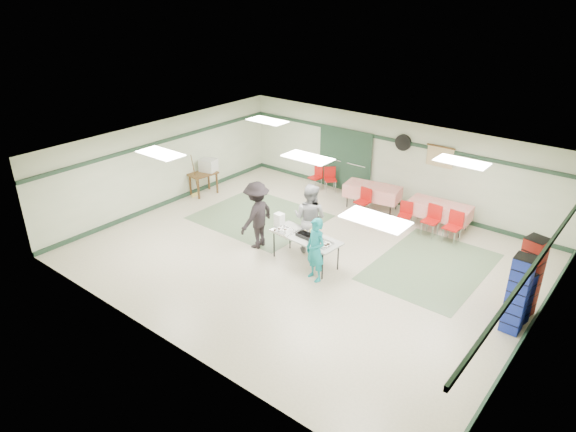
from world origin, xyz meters
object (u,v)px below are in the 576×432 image
Objects in this scene: chair_a at (433,217)px; chair_c at (454,224)px; crate_stack_blue_b at (521,298)px; volunteer_teal at (316,250)px; chair_loose_a at (330,177)px; chair_loose_b at (317,175)px; office_printer at (208,165)px; chair_b at (406,212)px; crate_stack_red at (529,277)px; serving_table at (306,238)px; dining_table_a at (440,210)px; dining_table_b at (372,191)px; crate_stack_blue_a at (517,295)px; printer_table at (203,176)px; volunteer_dark at (257,215)px; chair_d at (364,199)px; volunteer_grey at (310,218)px; broom at (195,175)px.

chair_c is at bearing 2.87° from chair_a.
crate_stack_blue_b is at bearing -42.79° from chair_c.
volunteer_teal reaches higher than chair_loose_a.
chair_loose_b is 1.58× the size of office_printer.
crate_stack_blue_b is (3.92, -2.59, 0.11)m from chair_b.
chair_b is (-0.81, -0.01, -0.08)m from chair_a.
crate_stack_red is 1.54× the size of crate_stack_blue_b.
dining_table_a reaches higher than serving_table.
dining_table_b is 6.43m from crate_stack_blue_a.
dining_table_b is 2.01× the size of chair_c.
dining_table_b reaches higher than printer_table.
volunteer_dark reaches higher than serving_table.
dining_table_a is 7.49m from office_printer.
chair_d is (-2.15, -0.57, -0.05)m from dining_table_a.
crate_stack_blue_a is (4.94, 0.46, 0.15)m from serving_table.
crate_stack_red is 1.88× the size of printer_table.
volunteer_grey is (-0.31, 0.59, 0.22)m from serving_table.
volunteer_grey is 1.05× the size of dining_table_b.
serving_table is 0.79m from volunteer_teal.
broom is (-6.08, 1.69, -0.05)m from volunteer_teal.
office_printer reaches higher than chair_d.
crate_stack_red is 10.38m from broom.
volunteer_teal is at bearing -102.61° from chair_loose_a.
chair_d is 1.68× the size of office_printer.
office_printer reaches higher than chair_loose_a.
office_printer reaches higher than dining_table_a.
broom reaches higher than dining_table_a.
chair_a reaches higher than chair_b.
chair_b is at bearing 139.28° from volunteer_dark.
serving_table is at bearing -121.61° from chair_b.
chair_loose_b is (-2.42, 3.68, -0.45)m from volunteer_grey.
crate_stack_blue_b is 10.35m from office_printer.
crate_stack_blue_b is 10.32m from printer_table.
crate_stack_blue_a is (6.48, 0.55, -0.06)m from volunteer_dark.
dining_table_a is 1.23× the size of broom.
crate_stack_red is at bearing -44.48° from chair_b.
chair_c is (2.86, -0.56, -0.02)m from dining_table_b.
serving_table is 5.01m from crate_stack_blue_b.
dining_table_a is 2.20m from dining_table_b.
crate_stack_blue_b is (5.31, -2.60, 0.07)m from chair_d.
volunteer_teal is 2.02× the size of chair_b.
chair_d reaches higher than dining_table_a.
chair_loose_b is (-1.19, 4.36, -0.43)m from volunteer_dark.
serving_table is 1.11× the size of crate_stack_blue_a.
volunteer_dark is at bearing 18.97° from volunteer_grey.
volunteer_teal is at bearing -158.77° from crate_stack_red.
chair_a is 0.76× the size of crate_stack_blue_b.
office_printer is (-7.15, -2.22, 0.38)m from dining_table_a.
printer_table is at bearing 178.32° from crate_stack_red.
dining_table_b is 5.43m from office_printer.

